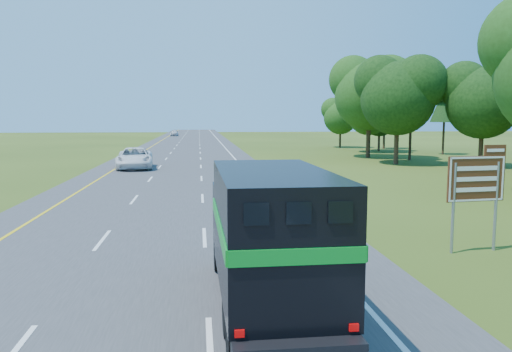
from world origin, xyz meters
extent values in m
cube|color=#38383A|center=(0.00, 50.00, 0.02)|extent=(15.00, 260.00, 0.04)
cube|color=yellow|center=(-5.50, 50.00, 0.04)|extent=(0.15, 260.00, 0.01)
cube|color=white|center=(5.50, 50.00, 0.04)|extent=(0.15, 260.00, 0.01)
cylinder|color=black|center=(2.23, 6.93, 0.54)|extent=(0.33, 1.01, 1.01)
cylinder|color=black|center=(4.15, 6.94, 0.54)|extent=(0.33, 1.01, 1.01)
cylinder|color=black|center=(2.27, 2.52, 0.54)|extent=(0.33, 1.01, 1.01)
cylinder|color=black|center=(4.20, 2.54, 0.54)|extent=(0.33, 1.01, 1.01)
cylinder|color=black|center=(2.28, 1.42, 0.54)|extent=(0.33, 1.01, 1.01)
cylinder|color=black|center=(4.21, 1.44, 0.54)|extent=(0.33, 1.01, 1.01)
cube|color=black|center=(3.22, 4.00, 0.65)|extent=(2.27, 7.36, 0.26)
cube|color=black|center=(3.19, 6.84, 1.65)|extent=(2.26, 1.67, 1.74)
cube|color=black|center=(3.18, 7.69, 2.11)|extent=(2.02, 0.07, 0.55)
cube|color=black|center=(3.23, 3.36, 2.04)|extent=(2.34, 5.34, 2.52)
cube|color=#07831E|center=(3.25, 0.68, 2.17)|extent=(2.29, 0.06, 0.28)
cube|color=#07831E|center=(2.06, 3.35, 2.17)|extent=(0.09, 5.32, 0.28)
cube|color=#07831E|center=(4.39, 3.37, 2.17)|extent=(0.09, 5.32, 0.28)
cube|color=black|center=(2.56, 0.67, 2.89)|extent=(0.41, 0.04, 0.37)
cube|color=black|center=(3.25, 0.68, 2.89)|extent=(0.41, 0.04, 0.37)
cube|color=black|center=(3.94, 0.69, 2.89)|extent=(0.41, 0.04, 0.37)
cube|color=#B20505|center=(2.29, 0.67, 0.92)|extent=(0.17, 0.04, 0.13)
cube|color=#B20505|center=(4.21, 0.69, 0.92)|extent=(0.17, 0.04, 0.13)
imported|color=white|center=(-3.88, 37.05, 0.94)|extent=(3.54, 6.71, 1.80)
imported|color=silver|center=(-4.17, 115.29, 0.74)|extent=(1.99, 4.22, 1.39)
cylinder|color=gray|center=(9.86, 8.04, 1.49)|extent=(0.10, 0.10, 2.98)
cylinder|color=gray|center=(11.44, 8.22, 1.49)|extent=(0.10, 0.10, 2.98)
cube|color=#522511|center=(10.65, 8.13, 2.44)|extent=(2.08, 0.29, 1.49)
cube|color=#522511|center=(11.29, 8.20, 3.36)|extent=(0.80, 0.15, 0.36)
cube|color=white|center=(10.65, 8.10, 2.44)|extent=(1.98, 0.23, 1.43)
camera|label=1|loc=(1.67, -7.07, 4.41)|focal=35.00mm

